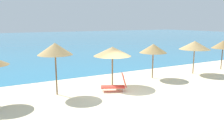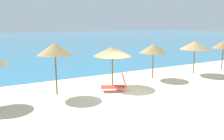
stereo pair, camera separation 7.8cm
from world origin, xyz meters
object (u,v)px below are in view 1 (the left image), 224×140
object	(u,v)px
beach_umbrella_7	(195,45)
lounge_chair_1	(117,85)
beach_umbrella_4	(55,49)
beach_umbrella_5	(112,51)
beach_umbrella_6	(153,48)
beach_umbrella_8	(223,45)

from	to	relation	value
beach_umbrella_7	lounge_chair_1	size ratio (longest dim) A/B	1.60
beach_umbrella_4	beach_umbrella_7	world-z (taller)	beach_umbrella_4
beach_umbrella_4	lounge_chair_1	bearing A→B (deg)	-18.95
beach_umbrella_5	lounge_chair_1	xyz separation A→B (m)	(-0.43, -1.27, -1.84)
beach_umbrella_6	beach_umbrella_8	xyz separation A→B (m)	(7.39, -0.39, -0.03)
beach_umbrella_7	beach_umbrella_4	bearing A→B (deg)	-179.59
beach_umbrella_8	beach_umbrella_7	bearing A→B (deg)	-179.58
beach_umbrella_7	beach_umbrella_8	size ratio (longest dim) A/B	1.04
beach_umbrella_4	beach_umbrella_5	size ratio (longest dim) A/B	1.17
beach_umbrella_5	beach_umbrella_6	size ratio (longest dim) A/B	1.01
beach_umbrella_8	lounge_chair_1	xyz separation A→B (m)	(-11.46, -1.25, -1.77)
beach_umbrella_4	beach_umbrella_7	xyz separation A→B (m)	(11.24, 0.08, -0.35)
beach_umbrella_5	beach_umbrella_8	distance (m)	11.03
beach_umbrella_7	beach_umbrella_6	bearing A→B (deg)	173.89
beach_umbrella_4	lounge_chair_1	distance (m)	4.16
beach_umbrella_5	lounge_chair_1	size ratio (longest dim) A/B	1.56
beach_umbrella_8	lounge_chair_1	world-z (taller)	beach_umbrella_8
beach_umbrella_8	beach_umbrella_5	bearing A→B (deg)	179.89
beach_umbrella_4	beach_umbrella_5	world-z (taller)	beach_umbrella_4
beach_umbrella_4	beach_umbrella_8	xyz separation A→B (m)	(14.78, 0.11, -0.46)
beach_umbrella_4	beach_umbrella_6	size ratio (longest dim) A/B	1.17
beach_umbrella_4	beach_umbrella_6	bearing A→B (deg)	3.81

